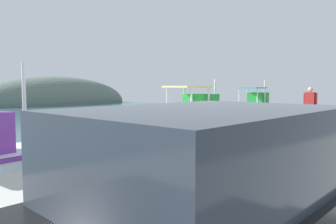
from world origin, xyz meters
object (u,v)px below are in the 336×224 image
(fishing_boat_second, at_px, (194,125))
(mooring_bollard_second, at_px, (177,134))
(parked_car, at_px, (196,219))
(pelican, at_px, (60,159))
(fisherman_standing, at_px, (310,103))
(fishing_boat_third, at_px, (255,112))

(fishing_boat_second, relative_size, mooring_bollard_second, 9.79)
(fishing_boat_second, bearing_deg, parked_car, -147.32)
(fishing_boat_second, bearing_deg, mooring_bollard_second, -153.21)
(pelican, xyz_separation_m, mooring_bollard_second, (4.74, 0.72, -0.16))
(fishing_boat_second, xyz_separation_m, mooring_bollard_second, (-4.75, -2.40, 0.32))
(parked_car, bearing_deg, mooring_bollard_second, 36.69)
(pelican, distance_m, fisherman_standing, 12.69)
(fishing_boat_third, height_order, parked_car, fishing_boat_third)
(fishing_boat_second, xyz_separation_m, fishing_boat_third, (8.96, 0.78, 0.00))
(pelican, height_order, fisherman_standing, fisherman_standing)
(fishing_boat_second, distance_m, fisherman_standing, 5.42)
(pelican, bearing_deg, mooring_bollard_second, 8.66)
(pelican, relative_size, parked_car, 0.22)
(fishing_boat_second, bearing_deg, pelican, -161.79)
(pelican, height_order, parked_car, parked_car)
(parked_car, distance_m, mooring_bollard_second, 7.83)
(fisherman_standing, relative_size, parked_car, 0.40)
(fishing_boat_third, xyz_separation_m, mooring_bollard_second, (-13.72, -3.18, 0.32))
(fisherman_standing, height_order, mooring_bollard_second, fisherman_standing)
(fishing_boat_third, bearing_deg, pelican, -168.06)
(fishing_boat_second, distance_m, parked_car, 13.12)
(pelican, height_order, mooring_bollard_second, pelican)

